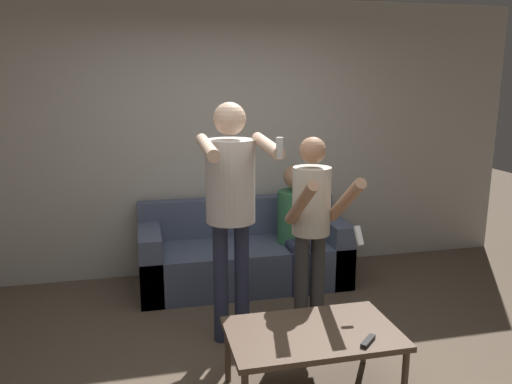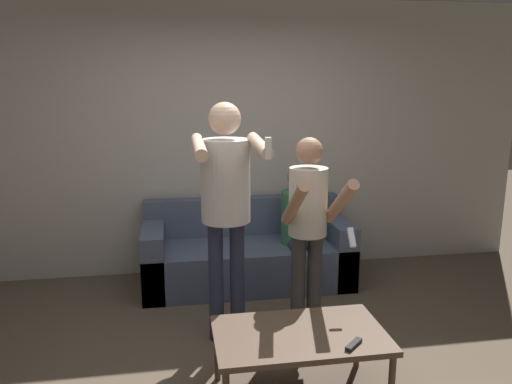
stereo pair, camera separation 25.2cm
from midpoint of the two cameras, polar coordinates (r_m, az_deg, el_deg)
The scene contains 8 objects.
ground_plane at distance 3.45m, azimuth -1.13°, elevation -21.14°, with size 14.00×14.00×0.00m, color brown.
wall_back at distance 4.99m, azimuth -6.26°, elevation 5.98°, with size 6.40×0.06×2.70m.
couch at distance 4.85m, azimuth -2.98°, elevation -7.27°, with size 1.95×0.81×0.78m.
person_standing_left at distance 3.54m, azimuth -4.92°, elevation -0.15°, with size 0.47×0.77×1.77m.
person_standing_right at distance 3.71m, azimuth 4.52°, elevation -2.93°, with size 0.41×0.68×1.52m.
person_seated at distance 4.70m, azimuth 3.14°, elevation -3.24°, with size 0.34×0.54×1.16m.
coffee_table at distance 3.15m, azimuth 4.12°, elevation -16.22°, with size 1.03×0.62×0.44m.
remote_on_table at distance 3.03m, azimuth 10.28°, elevation -16.46°, with size 0.13×0.13×0.02m.
Camera 1 is at (-0.71, -2.79, 1.91)m, focal length 35.00 mm.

